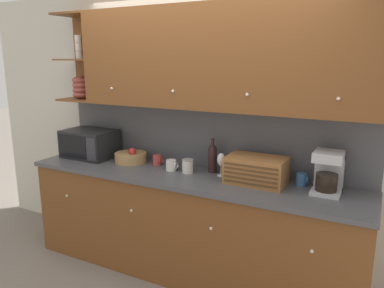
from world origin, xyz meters
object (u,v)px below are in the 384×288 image
(bread_box, at_px, (256,170))
(storage_canister, at_px, (188,166))
(wine_bottle, at_px, (213,157))
(mug_blue_second, at_px, (302,179))
(microwave, at_px, (90,144))
(mug_patterned_third, at_px, (171,165))
(fruit_basket, at_px, (131,157))
(mug, at_px, (157,160))
(wine_glass, at_px, (221,160))
(coffee_maker, at_px, (328,172))

(bread_box, bearing_deg, storage_canister, -179.82)
(wine_bottle, relative_size, mug_blue_second, 3.03)
(microwave, height_order, mug_patterned_third, microwave)
(mug_patterned_third, distance_m, storage_canister, 0.17)
(fruit_basket, height_order, mug_patterned_third, fruit_basket)
(mug, distance_m, wine_bottle, 0.57)
(mug_patterned_third, bearing_deg, storage_canister, 1.60)
(storage_canister, height_order, bread_box, bread_box)
(wine_glass, distance_m, coffee_maker, 0.88)
(microwave, bearing_deg, wine_glass, 1.63)
(bread_box, bearing_deg, coffee_maker, 4.08)
(microwave, height_order, fruit_basket, microwave)
(mug_patterned_third, xyz_separation_m, storage_canister, (0.17, 0.00, 0.01))
(mug_blue_second, bearing_deg, coffee_maker, -21.73)
(fruit_basket, height_order, coffee_maker, coffee_maker)
(mug_patterned_third, height_order, storage_canister, storage_canister)
(mug, relative_size, storage_canister, 0.78)
(mug_patterned_third, bearing_deg, wine_glass, 7.42)
(mug_patterned_third, relative_size, mug_blue_second, 1.05)
(bread_box, bearing_deg, fruit_basket, 177.82)
(microwave, xyz_separation_m, wine_bottle, (1.35, 0.11, -0.00))
(wine_bottle, xyz_separation_m, coffee_maker, (1.00, -0.08, 0.02))
(microwave, distance_m, mug_blue_second, 2.14)
(storage_canister, relative_size, wine_glass, 0.61)
(fruit_basket, bearing_deg, wine_glass, 0.28)
(mug, bearing_deg, bread_box, -4.87)
(microwave, relative_size, mug_patterned_third, 4.88)
(mug, bearing_deg, mug_patterned_third, -23.69)
(mug_patterned_third, relative_size, wine_bottle, 0.35)
(mug, height_order, mug_blue_second, mug_blue_second)
(mug, height_order, wine_glass, wine_glass)
(mug_blue_second, relative_size, coffee_maker, 0.31)
(wine_glass, bearing_deg, coffee_maker, -0.98)
(storage_canister, xyz_separation_m, wine_glass, (0.30, 0.06, 0.08))
(wine_bottle, height_order, coffee_maker, coffee_maker)
(mug, xyz_separation_m, bread_box, (1.01, -0.09, 0.06))
(wine_bottle, xyz_separation_m, bread_box, (0.45, -0.12, -0.03))
(bread_box, relative_size, mug_blue_second, 4.72)
(mug_patterned_third, xyz_separation_m, wine_glass, (0.47, 0.06, 0.09))
(storage_canister, distance_m, wine_glass, 0.31)
(microwave, relative_size, mug, 5.35)
(microwave, xyz_separation_m, wine_glass, (1.46, 0.04, -0.00))
(microwave, bearing_deg, bread_box, -0.40)
(wine_bottle, bearing_deg, wine_glass, -30.82)
(mug_patterned_third, relative_size, wine_glass, 0.52)
(wine_glass, xyz_separation_m, bread_box, (0.33, -0.05, -0.03))
(mug, relative_size, wine_bottle, 0.32)
(bread_box, bearing_deg, wine_glass, 170.78)
(fruit_basket, distance_m, mug_blue_second, 1.65)
(coffee_maker, bearing_deg, mug_patterned_third, -178.06)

